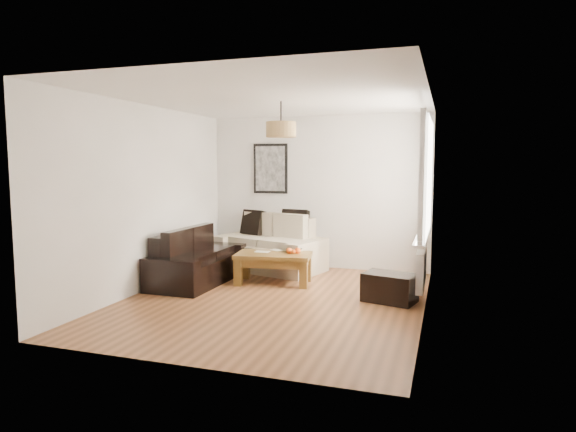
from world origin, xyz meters
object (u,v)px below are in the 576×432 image
(loveseat_cream, at_px, (270,244))
(sofa_leather, at_px, (198,258))
(coffee_table, at_px, (274,268))
(ottoman, at_px, (390,288))

(loveseat_cream, bearing_deg, sofa_leather, -105.37)
(loveseat_cream, distance_m, coffee_table, 1.01)
(ottoman, bearing_deg, coffee_table, 164.91)
(loveseat_cream, xyz_separation_m, coffee_table, (0.39, -0.91, -0.21))
(loveseat_cream, distance_m, sofa_leather, 1.39)
(loveseat_cream, height_order, coffee_table, loveseat_cream)
(sofa_leather, bearing_deg, loveseat_cream, -30.28)
(loveseat_cream, distance_m, ottoman, 2.58)
(loveseat_cream, height_order, ottoman, loveseat_cream)
(sofa_leather, height_order, coffee_table, sofa_leather)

